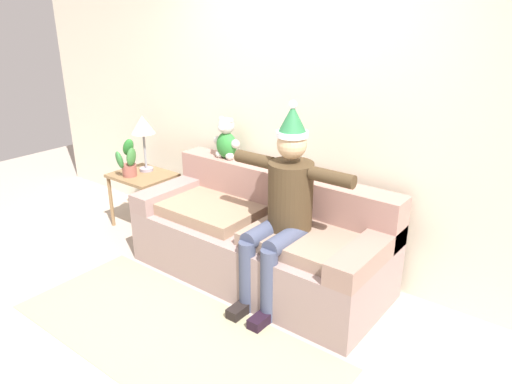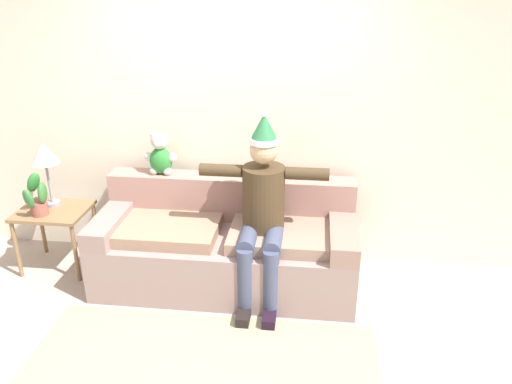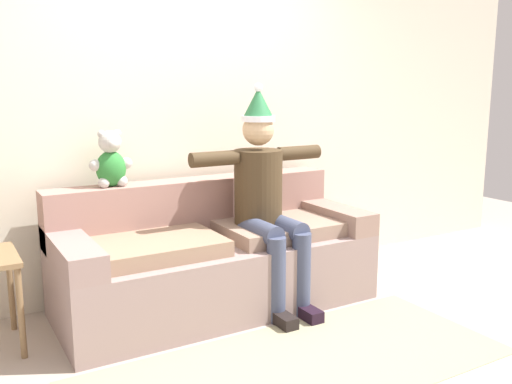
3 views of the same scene
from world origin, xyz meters
The scene contains 6 objects.
ground_plane centered at (0.00, 0.00, 0.00)m, with size 10.00×10.00×0.00m, color #B0A192.
back_wall centered at (0.00, 1.55, 1.35)m, with size 7.00×0.10×2.70m, color beige.
couch centered at (0.00, 1.02, 0.34)m, with size 2.16×0.90×0.86m.
person_seated centered at (0.32, 0.85, 0.79)m, with size 1.02×0.77×1.55m.
teddy_bear centered at (-0.61, 1.30, 1.03)m, with size 0.29×0.17×0.38m.
area_rug centered at (0.00, -0.03, 0.00)m, with size 2.44×1.02×0.01m, color tan.
Camera 3 is at (-1.63, -2.34, 1.52)m, focal length 38.81 mm.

